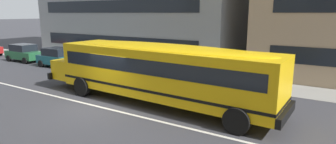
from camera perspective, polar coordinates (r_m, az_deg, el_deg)
The scene contains 6 objects.
ground_plane at distance 14.28m, azimuth -14.01°, elevation -6.93°, with size 400.00×400.00×0.00m, color #38383D.
sidewalk_far at distance 20.71m, azimuth 2.63°, elevation -0.66°, with size 120.00×3.00×0.01m, color gray.
lane_centreline at distance 14.28m, azimuth -14.01°, elevation -6.92°, with size 110.00×0.16×0.01m, color silver.
school_bus at distance 13.95m, azimuth -2.33°, elevation 0.74°, with size 13.82×3.59×3.07m.
parked_car_teal_by_hydrant at distance 25.48m, azimuth -21.59°, elevation 2.82°, with size 3.92×1.91×1.64m.
parked_car_green_mid_block at distance 29.87m, azimuth -27.41°, elevation 3.56°, with size 3.92×1.92×1.64m.
Camera 1 is at (9.80, -9.33, 4.56)m, focal length 29.70 mm.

